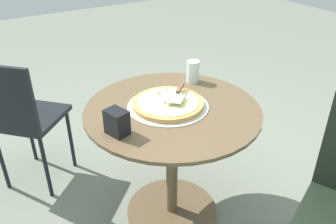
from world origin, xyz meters
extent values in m
plane|color=slate|center=(0.00, 0.00, 0.00)|extent=(10.00, 10.00, 0.00)
cylinder|color=brown|center=(0.00, 0.00, 0.69)|extent=(0.87, 0.87, 0.02)
cylinder|color=brown|center=(0.00, 0.00, 0.35)|extent=(0.06, 0.06, 0.66)
cylinder|color=brown|center=(0.00, 0.00, 0.01)|extent=(0.52, 0.52, 0.02)
cylinder|color=silver|center=(0.01, -0.03, 0.70)|extent=(0.40, 0.40, 0.00)
cylinder|color=tan|center=(0.01, -0.03, 0.71)|extent=(0.35, 0.35, 0.02)
cylinder|color=#F4E093|center=(0.01, -0.03, 0.72)|extent=(0.30, 0.30, 0.00)
sphere|color=silver|center=(-0.01, 0.00, 0.73)|extent=(0.02, 0.02, 0.02)
sphere|color=#2B6A1C|center=(-0.10, -0.08, 0.73)|extent=(0.02, 0.02, 0.02)
sphere|color=silver|center=(0.04, -0.02, 0.73)|extent=(0.02, 0.02, 0.02)
sphere|color=white|center=(0.01, -0.12, 0.73)|extent=(0.02, 0.02, 0.02)
sphere|color=beige|center=(-0.04, 0.01, 0.73)|extent=(0.02, 0.02, 0.02)
sphere|color=#22712C|center=(-0.03, 0.02, 0.73)|extent=(0.02, 0.02, 0.02)
sphere|color=#EBEACD|center=(-0.05, -0.13, 0.73)|extent=(0.02, 0.02, 0.02)
cube|color=silver|center=(-0.01, 0.00, 0.74)|extent=(0.13, 0.13, 0.00)
cube|color=brown|center=(-0.09, -0.07, 0.75)|extent=(0.09, 0.09, 0.02)
cylinder|color=silver|center=(-0.26, -0.20, 0.76)|extent=(0.07, 0.07, 0.12)
cube|color=black|center=(0.32, 0.06, 0.75)|extent=(0.10, 0.11, 0.11)
cylinder|color=black|center=(-0.41, 0.59, 0.21)|extent=(0.02, 0.02, 0.42)
cube|color=black|center=(0.55, -0.72, 0.46)|extent=(0.51, 0.51, 0.03)
cube|color=black|center=(0.68, -0.61, 0.66)|extent=(0.27, 0.28, 0.39)
cylinder|color=black|center=(0.55, -0.94, 0.22)|extent=(0.02, 0.02, 0.44)
cylinder|color=black|center=(0.34, -0.72, 0.22)|extent=(0.02, 0.02, 0.44)
cylinder|color=black|center=(0.77, -0.73, 0.22)|extent=(0.02, 0.02, 0.44)
cylinder|color=black|center=(0.56, -0.51, 0.22)|extent=(0.02, 0.02, 0.44)
camera|label=1|loc=(0.82, 1.25, 1.53)|focal=37.25mm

